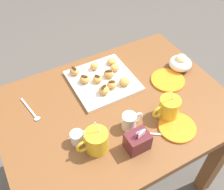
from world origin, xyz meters
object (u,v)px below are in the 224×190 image
(beignet_5, at_px, (112,61))
(beignet_7, at_px, (94,66))
(ice_cream_bowl, at_px, (180,63))
(chocolate_sauce_pitcher, at_px, (77,137))
(pastry_plate_square, at_px, (103,81))
(coffee_mug_mustard_left, at_px, (169,107))
(cream_pitcher_white, at_px, (130,121))
(beignet_6, at_px, (115,68))
(beignet_4, at_px, (109,74))
(beignet_0, at_px, (124,82))
(saucer_orange_right, at_px, (177,127))
(dining_table, at_px, (115,123))
(beignet_1, at_px, (112,84))
(saucer_orange_left, at_px, (168,80))
(coffee_mug_mustard_right, at_px, (96,141))
(beignet_9, at_px, (85,79))
(beignet_3, at_px, (97,79))
(sugar_caddy, at_px, (137,141))
(beignet_8, at_px, (74,71))
(beignet_2, at_px, (104,90))

(beignet_5, xyz_separation_m, beignet_7, (0.10, -0.01, 0.00))
(ice_cream_bowl, distance_m, chocolate_sauce_pitcher, 0.66)
(pastry_plate_square, distance_m, beignet_7, 0.09)
(coffee_mug_mustard_left, distance_m, beignet_7, 0.44)
(cream_pitcher_white, distance_m, beignet_6, 0.34)
(coffee_mug_mustard_left, bearing_deg, beignet_6, -79.71)
(ice_cream_bowl, height_order, beignet_4, ice_cream_bowl)
(beignet_5, distance_m, beignet_7, 0.10)
(beignet_0, distance_m, beignet_4, 0.09)
(pastry_plate_square, height_order, saucer_orange_right, pastry_plate_square)
(dining_table, height_order, ice_cream_bowl, ice_cream_bowl)
(beignet_1, bearing_deg, beignet_0, 167.90)
(dining_table, distance_m, beignet_6, 0.28)
(coffee_mug_mustard_left, bearing_deg, saucer_orange_left, -128.10)
(coffee_mug_mustard_right, distance_m, saucer_orange_left, 0.51)
(dining_table, bearing_deg, beignet_0, -137.93)
(beignet_7, bearing_deg, saucer_orange_right, 106.82)
(beignet_9, bearing_deg, beignet_4, 168.88)
(cream_pitcher_white, relative_size, beignet_5, 2.11)
(beignet_3, distance_m, beignet_6, 0.12)
(sugar_caddy, height_order, beignet_8, sugar_caddy)
(ice_cream_bowl, distance_m, beignet_4, 0.37)
(beignet_4, bearing_deg, cream_pitcher_white, 78.25)
(cream_pitcher_white, bearing_deg, pastry_plate_square, -95.20)
(coffee_mug_mustard_left, height_order, saucer_orange_right, coffee_mug_mustard_left)
(coffee_mug_mustard_right, relative_size, ice_cream_bowl, 1.29)
(ice_cream_bowl, relative_size, beignet_6, 2.52)
(sugar_caddy, bearing_deg, beignet_5, -107.26)
(beignet_1, bearing_deg, ice_cream_bowl, 174.95)
(beignet_3, xyz_separation_m, beignet_9, (0.06, -0.03, 0.00))
(beignet_9, bearing_deg, beignet_7, -142.13)
(sugar_caddy, bearing_deg, beignet_3, -93.48)
(beignet_2, bearing_deg, ice_cream_bowl, 177.64)
(saucer_orange_right, xyz_separation_m, beignet_6, (0.06, -0.43, 0.03))
(beignet_9, bearing_deg, beignet_2, 113.79)
(pastry_plate_square, xyz_separation_m, beignet_6, (-0.08, -0.03, 0.02))
(cream_pitcher_white, distance_m, beignet_9, 0.32)
(sugar_caddy, xyz_separation_m, beignet_3, (-0.02, -0.39, -0.01))
(dining_table, relative_size, beignet_3, 21.42)
(coffee_mug_mustard_left, xyz_separation_m, chocolate_sauce_pitcher, (0.39, -0.06, -0.02))
(saucer_orange_left, xyz_separation_m, beignet_6, (0.20, -0.18, 0.03))
(beignet_5, height_order, beignet_7, beignet_7)
(chocolate_sauce_pitcher, distance_m, saucer_orange_left, 0.54)
(ice_cream_bowl, height_order, beignet_1, ice_cream_bowl)
(chocolate_sauce_pitcher, bearing_deg, beignet_8, -111.42)
(chocolate_sauce_pitcher, bearing_deg, coffee_mug_mustard_right, 129.42)
(beignet_3, bearing_deg, cream_pitcher_white, 90.27)
(saucer_orange_right, bearing_deg, saucer_orange_left, -119.19)
(dining_table, height_order, beignet_7, beignet_7)
(sugar_caddy, height_order, beignet_2, sugar_caddy)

